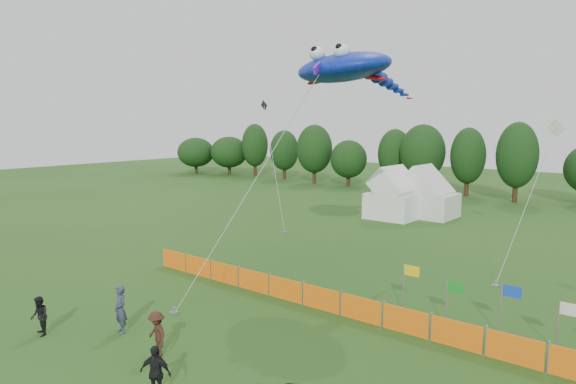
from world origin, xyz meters
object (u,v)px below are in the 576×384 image
Objects in this scene: tent_left at (394,197)px; spectator_a at (120,309)px; tent_right at (427,197)px; spectator_b at (39,316)px; spectator_c at (157,334)px; stingray_kite at (348,69)px; spectator_d at (155,373)px; barrier_fence at (321,299)px.

spectator_a is at bearing -84.01° from tent_left.
tent_right is 3.12× the size of spectator_b.
spectator_c is 16.00m from stingray_kite.
spectator_b is (0.77, -30.42, -1.03)m from tent_left.
spectator_b is 0.09× the size of stingray_kite.
spectator_d is at bearing 16.14° from spectator_b.
barrier_fence is at bearing 67.76° from spectator_a.
spectator_a is 3.05m from spectator_b.
tent_left is 2.48× the size of spectator_c.
spectator_b is 18.04m from stingray_kite.
tent_right is at bearing 52.28° from tent_left.
stingray_kite is (5.47, -16.21, 9.04)m from tent_left.
spectator_a is (1.11, -30.73, -0.76)m from tent_right.
spectator_a is 0.11× the size of stingray_kite.
spectator_a is 1.24× the size of spectator_b.
tent_left is 0.18× the size of barrier_fence.
spectator_a is at bearing -101.67° from stingray_kite.
tent_right is 0.22× the size of barrier_fence.
stingray_kite is (-2.57, 14.27, 9.98)m from spectator_d.
stingray_kite reaches higher than barrier_fence.
spectator_d is (0.46, -9.05, 0.34)m from barrier_fence.
tent_right is at bearing 104.66° from spectator_b.
barrier_fence is (5.73, -23.84, -1.20)m from tent_right.
stingray_kite is at bearing 112.08° from barrier_fence.
tent_left is 2.63× the size of spectator_b.
spectator_d is at bearing -79.78° from stingray_kite.
spectator_a reaches higher than spectator_c.
tent_left reaches higher than spectator_c.
tent_right reaches higher than spectator_b.
stingray_kite is at bearing 76.44° from spectator_d.
stingray_kite reaches higher than tent_left.
tent_right is 2.83× the size of spectator_d.
spectator_a is 2.77m from spectator_c.
barrier_fence is 12.99× the size of spectator_d.
spectator_b is 0.94× the size of spectator_c.
tent_right is at bearing 103.63° from spectator_a.
tent_right is 33.47m from spectator_d.
stingray_kite is (-0.24, 12.47, 10.02)m from spectator_c.
tent_left is 0.84× the size of tent_right.
tent_left reaches higher than spectator_b.
spectator_c is at bearing -104.52° from barrier_fence.
barrier_fence is at bearing 69.10° from spectator_d.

